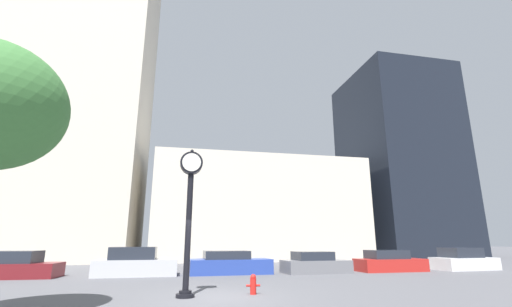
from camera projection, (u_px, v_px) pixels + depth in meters
name	position (u px, v px, depth m)	size (l,w,h in m)	color
ground_plane	(213.00, 298.00, 11.13)	(200.00, 200.00, 0.00)	#515156
building_tall_tower	(75.00, 62.00, 36.21)	(15.27, 12.00, 40.44)	beige
building_storefront_row	(255.00, 211.00, 36.40)	(20.50, 12.00, 9.81)	beige
building_glass_modern	(398.00, 163.00, 41.52)	(10.61, 12.00, 22.02)	black
street_clock	(190.00, 202.00, 11.99)	(0.80, 0.61, 5.04)	black
car_maroon	(17.00, 267.00, 17.16)	(3.93, 2.01, 1.32)	maroon
car_silver	(136.00, 264.00, 18.26)	(4.23, 1.90, 1.49)	#BCBCC1
car_blue	(229.00, 264.00, 19.32)	(4.62, 2.06, 1.26)	#28429E
car_grey	(315.00, 264.00, 19.89)	(3.93, 2.08, 1.20)	slate
car_red	(389.00, 262.00, 20.95)	(4.20, 1.83, 1.26)	red
car_white	(463.00, 260.00, 22.11)	(4.01, 2.13, 1.38)	silver
fire_hydrant_near	(253.00, 284.00, 11.94)	(0.49, 0.21, 0.67)	red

